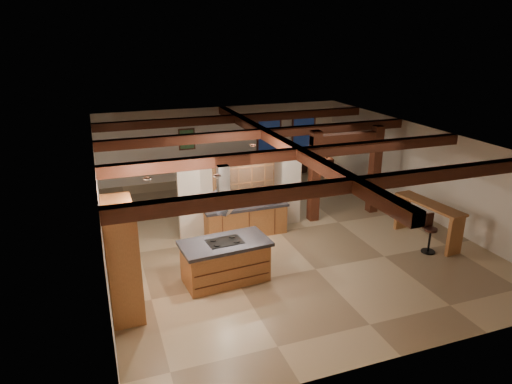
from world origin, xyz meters
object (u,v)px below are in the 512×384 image
sofa (280,166)px  bar_counter (428,215)px  dining_table (234,188)px  kitchen_island (225,261)px

sofa → bar_counter: bearing=89.2°
dining_table → bar_counter: (4.14, -5.37, 0.44)m
kitchen_island → sofa: kitchen_island is taller
dining_table → sofa: (2.69, 2.12, -0.01)m
sofa → bar_counter: (1.45, -7.49, 0.44)m
bar_counter → sofa: bearing=101.0°
sofa → bar_counter: size_ratio=1.03×
kitchen_island → bar_counter: size_ratio=0.97×
bar_counter → dining_table: bearing=127.6°
dining_table → sofa: dining_table is taller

